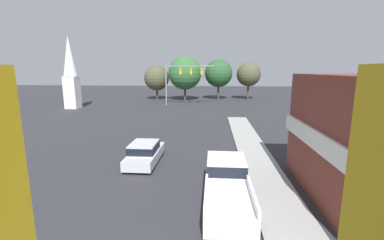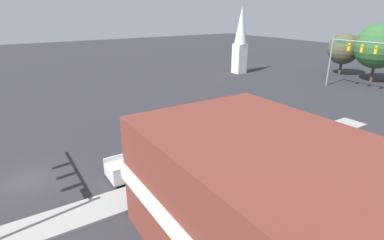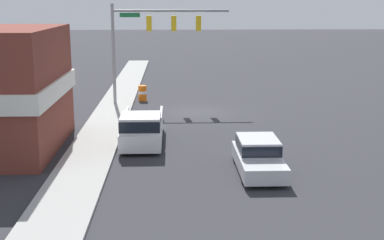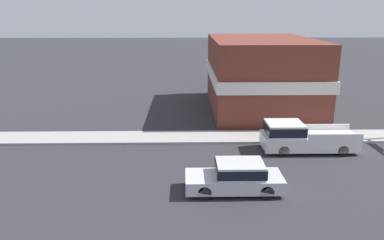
% 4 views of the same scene
% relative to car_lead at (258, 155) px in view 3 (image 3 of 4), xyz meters
% --- Properties ---
extents(ground_plane, '(200.00, 200.00, 0.00)m').
position_rel_car_lead_xyz_m(ground_plane, '(2.02, -12.68, -0.77)').
color(ground_plane, '#2D2D33').
extents(sidewalk_curb, '(2.40, 60.00, 0.14)m').
position_rel_car_lead_xyz_m(sidewalk_curb, '(7.72, -12.68, -0.70)').
color(sidewalk_curb, '#9E9E99').
rests_on(sidewalk_curb, ground).
extents(near_signal_assembly, '(8.18, 0.49, 7.10)m').
position_rel_car_lead_xyz_m(near_signal_assembly, '(5.04, -15.51, 4.49)').
color(near_signal_assembly, gray).
rests_on(near_signal_assembly, ground).
extents(car_lead, '(1.83, 4.60, 1.48)m').
position_rel_car_lead_xyz_m(car_lead, '(0.00, 0.00, 0.00)').
color(car_lead, black).
rests_on(car_lead, ground).
extents(pickup_truck_parked, '(2.05, 5.69, 1.80)m').
position_rel_car_lead_xyz_m(pickup_truck_parked, '(5.30, -4.65, 0.12)').
color(pickup_truck_parked, black).
rests_on(pickup_truck_parked, ground).
extents(construction_barrel, '(0.63, 0.63, 1.15)m').
position_rel_car_lead_xyz_m(construction_barrel, '(5.92, -16.96, -0.19)').
color(construction_barrel, orange).
rests_on(construction_barrel, ground).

